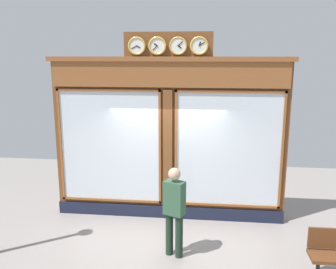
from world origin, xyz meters
name	(u,v)px	position (x,y,z in m)	size (l,w,h in m)	color
shop_facade	(169,138)	(0.00, -0.13, 1.82)	(5.20, 0.42, 4.09)	brown
pedestrian	(174,208)	(-0.29, 1.58, 0.93)	(0.42, 0.34, 1.69)	#1C2F21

